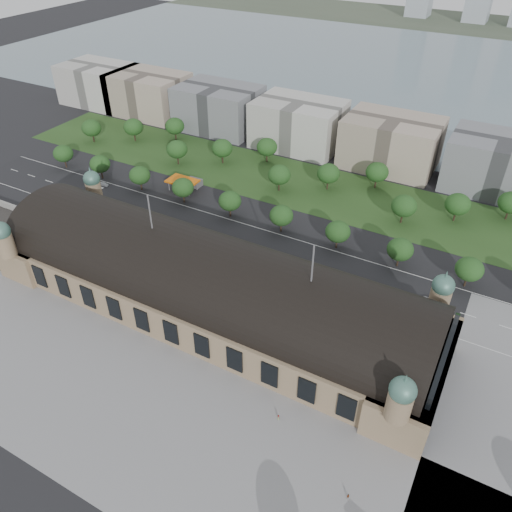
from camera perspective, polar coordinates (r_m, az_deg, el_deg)
The scene contains 52 objects.
ground at distance 167.29m, azimuth -5.34°, elevation -5.97°, with size 900.00×900.00×0.00m, color black.
station at distance 160.57m, azimuth -5.54°, elevation -3.26°, with size 150.00×48.40×44.30m.
plaza_south at distance 140.49m, azimuth -12.07°, elevation -17.87°, with size 190.00×48.00×0.12m, color gray.
road_slab at distance 200.92m, azimuth -4.18°, elevation 2.30°, with size 260.00×26.00×0.10m, color black.
grass_belt at distance 240.21m, azimuth 3.93°, elevation 8.43°, with size 300.00×45.00×0.10m, color #27461C.
petrol_station at distance 235.50m, azimuth -7.69°, elevation 8.38°, with size 14.00×13.00×5.05m.
lake at distance 420.20m, azimuth 18.86°, elevation 19.09°, with size 700.00×320.00×0.08m, color slate.
far_shore at distance 613.09m, azimuth 23.52°, elevation 23.19°, with size 700.00×120.00×0.14m, color #44513D.
office_0 at distance 351.42m, azimuth -17.47°, elevation 18.25°, with size 45.00×32.00×24.00m, color beige.
office_1 at distance 325.06m, azimuth -12.14°, elevation 17.66°, with size 45.00×32.00×24.00m, color tan.
office_2 at distance 296.43m, azimuth -4.31°, elevation 16.52°, with size 45.00×32.00×24.00m, color slate.
office_3 at distance 274.00m, azimuth 4.86°, elevation 14.79°, with size 45.00×32.00×24.00m, color beige.
office_4 at distance 259.39m, azimuth 15.15°, elevation 12.39°, with size 45.00×32.00×24.00m, color tan.
office_5 at distance 253.95m, azimuth 26.05°, elevation 9.37°, with size 45.00×32.00×24.00m, color slate.
tree_row_0 at distance 267.80m, azimuth -21.17°, elevation 10.87°, with size 9.60×9.60×11.52m.
tree_row_1 at distance 251.06m, azimuth -17.41°, elevation 10.00°, with size 9.60×9.60×11.52m.
tree_row_2 at distance 235.58m, azimuth -13.15°, elevation 8.97°, with size 9.60×9.60×11.52m.
tree_row_3 at distance 221.63m, azimuth -8.36°, elevation 7.74°, with size 9.60×9.60×11.52m.
tree_row_4 at distance 209.50m, azimuth -3.00°, elevation 6.30°, with size 9.60×9.60×11.52m.
tree_row_5 at distance 199.53m, azimuth 2.91°, elevation 4.63°, with size 9.60×9.60×11.52m.
tree_row_6 at distance 192.07m, azimuth 9.34°, elevation 2.76°, with size 9.60×9.60×11.52m.
tree_row_7 at distance 187.39m, azimuth 16.16°, elevation 0.73°, with size 9.60×9.60×11.52m.
tree_row_8 at distance 185.73m, azimuth 23.21°, elevation -1.39°, with size 9.60×9.60×11.52m.
tree_belt_0 at distance 292.65m, azimuth -18.30°, elevation 13.73°, with size 10.40×10.40×12.48m.
tree_belt_1 at distance 287.81m, azimuth -13.86°, elevation 14.12°, with size 10.40×10.40×12.48m.
tree_belt_2 at distance 284.67m, azimuth -9.27°, elevation 14.45°, with size 10.40×10.40×12.48m.
tree_belt_3 at distance 256.43m, azimuth -9.02°, elevation 11.95°, with size 10.40×10.40×12.48m.
tree_belt_4 at distance 255.18m, azimuth -3.89°, elevation 12.20°, with size 10.40×10.40×12.48m.
tree_belt_5 at distance 255.90m, azimuth 1.26°, elevation 12.34°, with size 10.40×10.40×12.48m.
tree_belt_6 at distance 228.85m, azimuth 2.68°, elevation 9.25°, with size 10.40×10.40×12.48m.
tree_belt_7 at distance 232.15m, azimuth 8.28°, elevation 9.32°, with size 10.40×10.40×12.48m.
tree_belt_8 at distance 237.55m, azimuth 13.68°, elevation 9.30°, with size 10.40×10.40×12.48m.
tree_belt_9 at distance 213.27m, azimuth 16.56°, elevation 5.51°, with size 10.40×10.40×12.48m.
tree_belt_10 at distance 221.75m, azimuth 22.07°, elevation 5.50°, with size 10.40×10.40×12.48m.
tree_belt_11 at distance 232.11m, azimuth 27.13°, elevation 5.45°, with size 10.40×10.40×12.48m.
traffic_car_0 at distance 240.31m, azimuth -20.58°, elevation 6.28°, with size 1.81×4.49×1.53m, color white.
traffic_car_1 at distance 246.65m, azimuth -17.04°, elevation 7.85°, with size 1.71×4.90×1.62m, color gray.
traffic_car_2 at distance 218.08m, azimuth -12.17°, elevation 4.76°, with size 2.66×5.77×1.60m, color black.
traffic_car_4 at distance 185.23m, azimuth -1.02°, elevation -0.68°, with size 1.56×3.88×1.32m, color #1A1844.
traffic_car_6 at distance 178.36m, azimuth 19.19°, elevation -4.77°, with size 2.49×5.40×1.50m, color #BBBBBD.
parked_car_0 at distance 226.96m, azimuth -18.96°, elevation 4.84°, with size 1.75×5.02×1.65m, color black.
parked_car_1 at distance 222.03m, azimuth -18.39°, elevation 4.21°, with size 2.52×5.47×1.52m, color maroon.
parked_car_2 at distance 206.31m, azimuth -14.08°, elevation 2.43°, with size 1.96×4.83×1.40m, color #16213F.
parked_car_3 at distance 203.76m, azimuth -11.58°, elevation 2.39°, with size 1.87×4.65×1.59m, color #575A5F.
parked_car_4 at distance 201.68m, azimuth -10.73°, elevation 2.08°, with size 1.45×4.15×1.37m, color #BABABC.
parked_car_5 at distance 204.86m, azimuth -11.99°, elevation 2.51°, with size 2.39×5.19×1.44m, color gray.
parked_car_6 at distance 189.07m, azimuth -6.87°, elevation -0.07°, with size 2.03×4.99×1.45m, color black.
bus_west at distance 192.83m, azimuth -4.87°, elevation 1.19°, with size 2.59×11.09×3.09m, color #AF1C1C.
bus_mid at distance 180.19m, azimuth 1.94°, elevation -1.58°, with size 2.50×10.70×2.98m, color silver.
bus_east at distance 183.35m, azimuth 2.84°, elevation -0.71°, with size 3.05×13.05×3.63m, color silver.
pedestrian_0 at distance 137.27m, azimuth 2.57°, elevation -17.95°, with size 0.82×0.47×1.68m, color gray.
pedestrian_1 at distance 127.86m, azimuth 10.48°, elevation -25.39°, with size 0.56×0.37×1.55m, color gray.
Camera 1 is at (72.93, -100.29, 112.29)m, focal length 35.00 mm.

